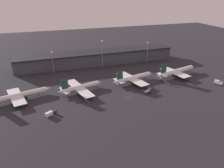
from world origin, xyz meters
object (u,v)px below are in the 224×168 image
at_px(service_vehicle_1, 218,82).
at_px(service_vehicle_2, 148,91).
at_px(airplane_1, 80,87).
at_px(airplane_3, 176,72).
at_px(service_vehicle_0, 50,113).
at_px(airplane_2, 133,78).
at_px(airplane_0, 18,96).

height_order(service_vehicle_1, service_vehicle_2, service_vehicle_1).
xyz_separation_m(airplane_1, airplane_3, (88.48, 4.37, 0.60)).
relative_size(airplane_3, service_vehicle_0, 6.48).
bearing_deg(airplane_3, service_vehicle_2, -163.52).
bearing_deg(airplane_1, service_vehicle_1, -26.18).
distance_m(service_vehicle_0, service_vehicle_1, 134.68).
bearing_deg(airplane_2, service_vehicle_1, -37.01).
distance_m(airplane_2, service_vehicle_0, 77.40).
relative_size(service_vehicle_0, service_vehicle_1, 1.12).
xyz_separation_m(airplane_0, airplane_1, (44.24, -0.07, -0.12)).
bearing_deg(airplane_2, airplane_3, -12.92).
height_order(airplane_1, service_vehicle_1, airplane_1).
bearing_deg(airplane_2, service_vehicle_0, -169.34).
xyz_separation_m(service_vehicle_0, service_vehicle_1, (134.59, 5.01, 0.19)).
relative_size(airplane_3, service_vehicle_1, 7.25).
bearing_deg(service_vehicle_2, service_vehicle_0, 164.19).
bearing_deg(airplane_1, airplane_0, 165.90).
bearing_deg(airplane_0, airplane_2, -11.79).
height_order(airplane_0, airplane_2, airplane_0).
relative_size(airplane_1, airplane_3, 0.80).
height_order(service_vehicle_0, service_vehicle_1, service_vehicle_1).
bearing_deg(airplane_1, service_vehicle_2, -36.28).
bearing_deg(service_vehicle_2, airplane_2, 72.07).
bearing_deg(service_vehicle_1, service_vehicle_2, -117.53).
relative_size(airplane_1, service_vehicle_1, 5.78).
relative_size(service_vehicle_1, service_vehicle_2, 1.04).
bearing_deg(airplane_1, service_vehicle_0, -144.54).
xyz_separation_m(airplane_3, service_vehicle_0, (-113.06, -33.11, -2.16)).
distance_m(airplane_2, airplane_3, 42.75).
bearing_deg(service_vehicle_1, airplane_2, -136.71).
distance_m(airplane_0, airplane_2, 90.05).
distance_m(airplane_1, service_vehicle_1, 112.55).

